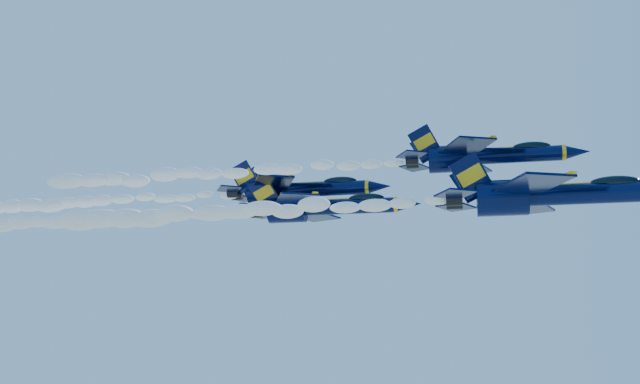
% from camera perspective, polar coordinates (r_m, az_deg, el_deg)
% --- Properties ---
extents(jet_lead, '(18.79, 15.41, 6.98)m').
position_cam_1_polar(jet_lead, '(58.93, 17.99, -0.18)').
color(jet_lead, black).
extents(smoke_trail_jet_lead, '(34.54, 1.94, 1.75)m').
position_cam_1_polar(smoke_trail_jet_lead, '(61.09, -6.23, -1.56)').
color(smoke_trail_jet_lead, white).
extents(jet_second, '(15.51, 12.72, 5.76)m').
position_cam_1_polar(jet_second, '(63.34, 12.99, 2.82)').
color(jet_second, black).
extents(smoke_trail_jet_second, '(34.54, 1.60, 1.44)m').
position_cam_1_polar(smoke_trail_jet_second, '(66.71, -7.96, 1.49)').
color(smoke_trail_jet_second, white).
extents(jet_third, '(18.93, 15.53, 7.03)m').
position_cam_1_polar(jet_third, '(76.85, 0.12, -1.20)').
color(jet_third, black).
extents(smoke_trail_jet_third, '(34.54, 1.96, 1.76)m').
position_cam_1_polar(smoke_trail_jet_third, '(85.22, -16.88, -2.08)').
color(smoke_trail_jet_third, white).
extents(jet_fourth, '(18.48, 15.16, 6.87)m').
position_cam_1_polar(jet_fourth, '(79.98, -1.76, 0.20)').
color(jet_fourth, black).
extents(smoke_trail_jet_fourth, '(34.54, 1.91, 1.72)m').
position_cam_1_polar(smoke_trail_jet_fourth, '(88.83, -17.80, -0.77)').
color(smoke_trail_jet_fourth, white).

